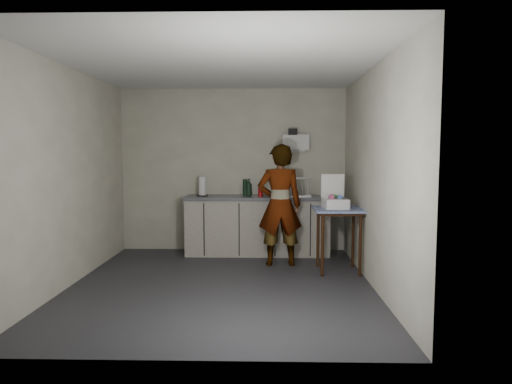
{
  "coord_description": "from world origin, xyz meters",
  "views": [
    {
      "loc": [
        0.54,
        -5.35,
        1.6
      ],
      "look_at": [
        0.41,
        0.45,
        1.08
      ],
      "focal_mm": 32.0,
      "sensor_mm": 36.0,
      "label": 1
    }
  ],
  "objects_px": {
    "side_table": "(339,216)",
    "dark_bottle": "(245,187)",
    "soda_can": "(260,192)",
    "bakery_box": "(335,201)",
    "paper_towel": "(202,187)",
    "soap_bottle": "(249,187)",
    "standing_man": "(280,205)",
    "kitchen_counter": "(257,227)",
    "dish_rack": "(297,192)"
  },
  "relations": [
    {
      "from": "standing_man",
      "to": "soda_can",
      "type": "relative_size",
      "value": 12.36
    },
    {
      "from": "soap_bottle",
      "to": "soda_can",
      "type": "xyz_separation_m",
      "value": [
        0.18,
        -0.03,
        -0.07
      ]
    },
    {
      "from": "paper_towel",
      "to": "standing_man",
      "type": "bearing_deg",
      "value": -30.44
    },
    {
      "from": "dark_bottle",
      "to": "paper_towel",
      "type": "xyz_separation_m",
      "value": [
        -0.67,
        -0.07,
        0.01
      ]
    },
    {
      "from": "soap_bottle",
      "to": "paper_towel",
      "type": "distance_m",
      "value": 0.73
    },
    {
      "from": "standing_man",
      "to": "dish_rack",
      "type": "height_order",
      "value": "standing_man"
    },
    {
      "from": "kitchen_counter",
      "to": "dark_bottle",
      "type": "relative_size",
      "value": 8.65
    },
    {
      "from": "kitchen_counter",
      "to": "side_table",
      "type": "xyz_separation_m",
      "value": [
        1.1,
        -1.04,
        0.31
      ]
    },
    {
      "from": "kitchen_counter",
      "to": "standing_man",
      "type": "bearing_deg",
      "value": -65.16
    },
    {
      "from": "dark_bottle",
      "to": "dish_rack",
      "type": "distance_m",
      "value": 0.81
    },
    {
      "from": "soda_can",
      "to": "dark_bottle",
      "type": "height_order",
      "value": "dark_bottle"
    },
    {
      "from": "soap_bottle",
      "to": "dish_rack",
      "type": "height_order",
      "value": "dish_rack"
    },
    {
      "from": "side_table",
      "to": "dark_bottle",
      "type": "distance_m",
      "value": 1.73
    },
    {
      "from": "kitchen_counter",
      "to": "side_table",
      "type": "height_order",
      "value": "kitchen_counter"
    },
    {
      "from": "dish_rack",
      "to": "paper_towel",
      "type": "bearing_deg",
      "value": -178.03
    },
    {
      "from": "side_table",
      "to": "soap_bottle",
      "type": "relative_size",
      "value": 3.16
    },
    {
      "from": "soap_bottle",
      "to": "dark_bottle",
      "type": "height_order",
      "value": "soap_bottle"
    },
    {
      "from": "soap_bottle",
      "to": "dark_bottle",
      "type": "relative_size",
      "value": 1.04
    },
    {
      "from": "side_table",
      "to": "bakery_box",
      "type": "relative_size",
      "value": 1.92
    },
    {
      "from": "dark_bottle",
      "to": "soda_can",
      "type": "bearing_deg",
      "value": -21.95
    },
    {
      "from": "side_table",
      "to": "bakery_box",
      "type": "bearing_deg",
      "value": 165.0
    },
    {
      "from": "kitchen_counter",
      "to": "bakery_box",
      "type": "xyz_separation_m",
      "value": [
        1.05,
        -1.03,
        0.52
      ]
    },
    {
      "from": "side_table",
      "to": "soap_bottle",
      "type": "distance_m",
      "value": 1.64
    },
    {
      "from": "dark_bottle",
      "to": "bakery_box",
      "type": "height_order",
      "value": "bakery_box"
    },
    {
      "from": "soda_can",
      "to": "paper_towel",
      "type": "distance_m",
      "value": 0.91
    },
    {
      "from": "side_table",
      "to": "dish_rack",
      "type": "bearing_deg",
      "value": 113.74
    },
    {
      "from": "kitchen_counter",
      "to": "standing_man",
      "type": "xyz_separation_m",
      "value": [
        0.33,
        -0.71,
        0.42
      ]
    },
    {
      "from": "paper_towel",
      "to": "soap_bottle",
      "type": "bearing_deg",
      "value": 0.94
    },
    {
      "from": "soap_bottle",
      "to": "dish_rack",
      "type": "relative_size",
      "value": 0.66
    },
    {
      "from": "dark_bottle",
      "to": "bakery_box",
      "type": "bearing_deg",
      "value": -41.38
    },
    {
      "from": "side_table",
      "to": "soap_bottle",
      "type": "bearing_deg",
      "value": 139.49
    },
    {
      "from": "standing_man",
      "to": "paper_towel",
      "type": "bearing_deg",
      "value": -34.5
    },
    {
      "from": "kitchen_counter",
      "to": "standing_man",
      "type": "relative_size",
      "value": 1.32
    },
    {
      "from": "dish_rack",
      "to": "soap_bottle",
      "type": "bearing_deg",
      "value": -177.03
    },
    {
      "from": "soda_can",
      "to": "paper_towel",
      "type": "xyz_separation_m",
      "value": [
        -0.91,
        0.02,
        0.07
      ]
    },
    {
      "from": "kitchen_counter",
      "to": "standing_man",
      "type": "distance_m",
      "value": 0.89
    },
    {
      "from": "standing_man",
      "to": "dark_bottle",
      "type": "height_order",
      "value": "standing_man"
    },
    {
      "from": "soda_can",
      "to": "bakery_box",
      "type": "distance_m",
      "value": 1.41
    },
    {
      "from": "standing_man",
      "to": "dark_bottle",
      "type": "xyz_separation_m",
      "value": [
        -0.52,
        0.77,
        0.19
      ]
    },
    {
      "from": "kitchen_counter",
      "to": "paper_towel",
      "type": "distance_m",
      "value": 1.06
    },
    {
      "from": "soda_can",
      "to": "bakery_box",
      "type": "height_order",
      "value": "bakery_box"
    },
    {
      "from": "standing_man",
      "to": "bakery_box",
      "type": "height_order",
      "value": "standing_man"
    },
    {
      "from": "kitchen_counter",
      "to": "soda_can",
      "type": "relative_size",
      "value": 16.26
    },
    {
      "from": "soda_can",
      "to": "soap_bottle",
      "type": "bearing_deg",
      "value": 169.35
    },
    {
      "from": "dark_bottle",
      "to": "paper_towel",
      "type": "relative_size",
      "value": 0.86
    },
    {
      "from": "standing_man",
      "to": "bakery_box",
      "type": "distance_m",
      "value": 0.8
    },
    {
      "from": "soda_can",
      "to": "dark_bottle",
      "type": "bearing_deg",
      "value": 158.05
    },
    {
      "from": "soap_bottle",
      "to": "soda_can",
      "type": "bearing_deg",
      "value": -10.65
    },
    {
      "from": "paper_towel",
      "to": "bakery_box",
      "type": "height_order",
      "value": "bakery_box"
    },
    {
      "from": "kitchen_counter",
      "to": "bakery_box",
      "type": "distance_m",
      "value": 1.56
    }
  ]
}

